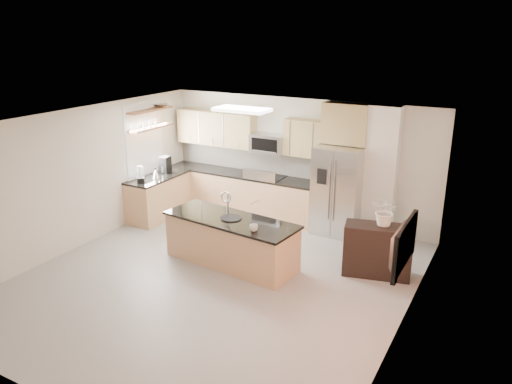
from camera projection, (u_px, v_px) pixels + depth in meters
The scene contains 27 objects.
floor at pixel (215, 279), 8.25m from camera, with size 6.50×6.50×0.00m, color gray.
ceiling at pixel (211, 124), 7.44m from camera, with size 6.00×6.50×0.02m, color white.
wall_back at pixel (298, 160), 10.55m from camera, with size 6.00×0.02×2.60m, color beige.
wall_front at pixel (40, 299), 5.14m from camera, with size 6.00×0.02×2.60m, color beige.
wall_left at pixel (78, 179), 9.22m from camera, with size 0.02×6.50×2.60m, color beige.
wall_right at pixel (407, 243), 6.48m from camera, with size 0.02×6.50×2.60m, color beige.
back_counter at pixel (241, 192), 11.11m from camera, with size 3.55×0.66×1.44m.
left_counter at pixel (159, 196), 10.87m from camera, with size 0.66×1.50×0.92m.
range at pixel (265, 197), 10.81m from camera, with size 0.76×0.64×1.14m.
upper_cabinets at pixel (241, 131), 10.85m from camera, with size 3.50×0.33×0.75m.
microwave at pixel (268, 143), 10.55m from camera, with size 0.76×0.40×0.40m.
refrigerator at pixel (339, 190), 9.89m from camera, with size 0.92×0.78×1.78m.
partition_column at pixel (381, 173), 9.60m from camera, with size 0.60×0.30×2.60m, color white.
window at pixel (144, 142), 10.64m from camera, with size 0.04×1.15×1.65m.
shelf_lower at pixel (151, 127), 10.57m from camera, with size 0.30×1.20×0.04m, color brown.
shelf_upper at pixel (150, 110), 10.45m from camera, with size 0.30×1.20×0.04m, color brown.
ceiling_fixture at pixel (242, 110), 8.97m from camera, with size 1.00×0.50×0.06m, color white.
island at pixel (231, 241), 8.71m from camera, with size 2.49×1.13×1.26m.
credenza at pixel (377, 250), 8.28m from camera, with size 1.10×0.46×0.88m, color black.
cup at pixel (254, 228), 8.04m from camera, with size 0.14×0.14×0.11m, color white.
platter at pixel (231, 218), 8.57m from camera, with size 0.36×0.36×0.02m, color black.
blender at pixel (140, 175), 10.24m from camera, with size 0.15×0.15×0.35m.
kettle at pixel (156, 173), 10.59m from camera, with size 0.18×0.18×0.22m.
coffee_maker at pixel (165, 165), 10.94m from camera, with size 0.22×0.26×0.36m.
bowl at pixel (161, 105), 10.75m from camera, with size 0.36×0.36×0.09m, color #BBBBBD.
flower_vase at pixel (387, 204), 8.05m from camera, with size 0.67×0.58×0.74m, color silver.
television at pixel (396, 244), 6.34m from camera, with size 1.08×0.14×0.62m, color black.
Camera 1 is at (4.14, -6.15, 3.96)m, focal length 35.00 mm.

